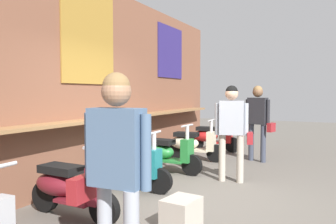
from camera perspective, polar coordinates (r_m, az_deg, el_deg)
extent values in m
plane|color=#605B54|center=(5.25, 3.29, -14.22)|extent=(30.81, 30.81, 0.00)
cube|color=brown|center=(6.09, -14.56, 4.78)|extent=(11.00, 0.25, 3.50)
cube|color=olive|center=(5.91, -12.23, -1.37)|extent=(9.90, 0.36, 0.05)
cube|color=olive|center=(6.17, -12.89, 12.21)|extent=(1.37, 0.02, 1.65)
cube|color=navy|center=(8.88, 0.41, 9.84)|extent=(1.35, 0.02, 1.30)
ellipsoid|color=maroon|center=(4.74, -17.66, -11.28)|extent=(0.41, 0.72, 0.30)
cube|color=black|center=(4.66, -17.28, -8.99)|extent=(0.33, 0.56, 0.10)
cube|color=maroon|center=(4.54, -14.50, -13.84)|extent=(0.40, 0.52, 0.04)
cube|color=maroon|center=(4.29, -11.57, -11.77)|extent=(0.29, 0.17, 0.44)
cylinder|color=#B7B7BC|center=(4.25, -11.59, -10.08)|extent=(0.07, 0.07, 0.70)
cylinder|color=#B7B7BC|center=(4.19, -11.65, -5.41)|extent=(0.46, 0.06, 0.04)
cylinder|color=black|center=(4.30, -10.48, -15.46)|extent=(0.12, 0.40, 0.40)
cylinder|color=black|center=(4.97, -19.65, -13.02)|extent=(0.12, 0.40, 0.40)
ellipsoid|color=#197075|center=(5.77, -8.21, -8.57)|extent=(0.41, 0.72, 0.30)
cube|color=black|center=(5.70, -7.79, -6.65)|extent=(0.32, 0.56, 0.10)
cube|color=#197075|center=(5.63, -5.11, -10.41)|extent=(0.40, 0.52, 0.04)
cube|color=#197075|center=(5.44, -2.33, -8.49)|extent=(0.29, 0.17, 0.44)
cylinder|color=#B7B7BC|center=(5.42, -2.33, -7.14)|extent=(0.07, 0.07, 0.70)
cylinder|color=#B7B7BC|center=(5.37, -2.34, -3.46)|extent=(0.46, 0.06, 0.04)
cylinder|color=black|center=(5.46, -1.36, -11.35)|extent=(0.12, 0.40, 0.40)
cylinder|color=black|center=(5.94, -10.27, -10.21)|extent=(0.12, 0.40, 0.40)
ellipsoid|color=#237533|center=(6.94, -1.66, -6.53)|extent=(0.42, 0.72, 0.30)
cube|color=black|center=(6.89, -1.31, -4.92)|extent=(0.33, 0.57, 0.10)
cube|color=#237533|center=(6.80, 0.89, -8.02)|extent=(0.41, 0.52, 0.04)
cube|color=#237533|center=(6.62, 3.19, -6.39)|extent=(0.29, 0.18, 0.44)
cylinder|color=#B7B7BC|center=(6.60, 3.19, -5.28)|extent=(0.07, 0.07, 0.70)
cylinder|color=#B7B7BC|center=(6.56, 3.20, -2.25)|extent=(0.46, 0.06, 0.04)
cylinder|color=black|center=(6.63, 3.97, -8.76)|extent=(0.12, 0.41, 0.40)
cylinder|color=black|center=(7.11, -3.40, -7.94)|extent=(0.12, 0.41, 0.40)
ellipsoid|color=beige|center=(8.12, 2.71, -5.11)|extent=(0.42, 0.72, 0.30)
cube|color=black|center=(8.08, 3.05, -3.72)|extent=(0.33, 0.57, 0.10)
cube|color=beige|center=(8.03, 5.07, -6.29)|extent=(0.41, 0.52, 0.04)
cube|color=beige|center=(7.92, 7.15, -4.83)|extent=(0.29, 0.18, 0.44)
cylinder|color=#B7B7BC|center=(7.90, 7.16, -3.90)|extent=(0.07, 0.07, 0.70)
cylinder|color=#B7B7BC|center=(7.86, 7.18, -1.37)|extent=(0.46, 0.06, 0.04)
cylinder|color=black|center=(7.93, 7.84, -6.80)|extent=(0.12, 0.41, 0.40)
cylinder|color=black|center=(8.24, 1.06, -6.39)|extent=(0.12, 0.41, 0.40)
ellipsoid|color=red|center=(9.44, 6.16, -3.96)|extent=(0.42, 0.72, 0.30)
cube|color=black|center=(9.40, 6.46, -2.76)|extent=(0.33, 0.57, 0.10)
cube|color=red|center=(9.36, 8.21, -4.96)|extent=(0.41, 0.52, 0.04)
cube|color=red|center=(9.26, 10.02, -3.69)|extent=(0.29, 0.18, 0.44)
cylinder|color=#B7B7BC|center=(9.25, 10.03, -2.89)|extent=(0.07, 0.07, 0.70)
cylinder|color=#B7B7BC|center=(9.22, 10.05, -0.72)|extent=(0.46, 0.06, 0.04)
cylinder|color=black|center=(9.28, 10.61, -5.37)|extent=(0.12, 0.41, 0.40)
cylinder|color=black|center=(9.54, 4.70, -5.09)|extent=(0.12, 0.41, 0.40)
cylinder|color=#ADA393|center=(6.26, 8.94, -7.46)|extent=(0.12, 0.12, 0.84)
cylinder|color=#ADA393|center=(6.20, 11.84, -7.59)|extent=(0.12, 0.12, 0.84)
cube|color=#999EA8|center=(6.14, 10.45, -0.94)|extent=(0.30, 0.46, 0.59)
sphere|color=tan|center=(6.12, 10.49, 3.00)|extent=(0.23, 0.23, 0.23)
sphere|color=black|center=(6.12, 10.50, 3.37)|extent=(0.21, 0.21, 0.21)
cylinder|color=#999EA8|center=(6.15, 8.12, -1.13)|extent=(0.08, 0.08, 0.56)
cylinder|color=#999EA8|center=(6.14, 12.78, -1.18)|extent=(0.08, 0.08, 0.56)
cube|color=maroon|center=(6.19, 13.39, -4.21)|extent=(0.28, 0.16, 0.20)
cube|color=slate|center=(2.69, -8.47, -5.80)|extent=(0.22, 0.43, 0.60)
sphere|color=#A37556|center=(2.65, -8.55, 3.38)|extent=(0.23, 0.23, 0.23)
sphere|color=olive|center=(2.65, -8.55, 4.25)|extent=(0.21, 0.21, 0.21)
cylinder|color=slate|center=(2.57, -3.66, -6.70)|extent=(0.08, 0.08, 0.57)
cylinder|color=slate|center=(2.83, -12.82, -5.83)|extent=(0.08, 0.08, 0.57)
cube|color=maroon|center=(2.93, -14.10, -12.24)|extent=(0.26, 0.11, 0.20)
cylinder|color=#383D4C|center=(8.28, 13.58, -4.84)|extent=(0.12, 0.12, 0.86)
cylinder|color=#383D4C|center=(8.10, 15.47, -5.05)|extent=(0.12, 0.12, 0.86)
cube|color=#232328|center=(8.12, 14.59, 0.17)|extent=(0.30, 0.46, 0.61)
sphere|color=brown|center=(8.11, 14.63, 3.21)|extent=(0.23, 0.23, 0.23)
sphere|color=olive|center=(8.11, 14.63, 3.50)|extent=(0.21, 0.21, 0.21)
cylinder|color=#232328|center=(8.23, 12.99, 0.08)|extent=(0.08, 0.08, 0.57)
cylinder|color=#232328|center=(8.01, 16.22, -0.05)|extent=(0.08, 0.08, 0.57)
cube|color=maroon|center=(8.03, 16.70, -2.45)|extent=(0.28, 0.16, 0.20)
cube|color=#B2A899|center=(4.15, 2.22, -16.44)|extent=(0.47, 0.40, 0.36)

